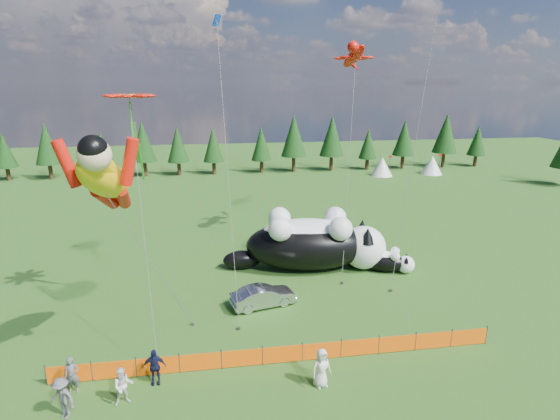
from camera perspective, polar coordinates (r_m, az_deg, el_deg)
name	(u,v)px	position (r m, az deg, el deg)	size (l,w,h in m)	color
ground	(274,331)	(25.54, -0.78, -15.48)	(160.00, 160.00, 0.00)	#0B3309
safety_fence	(282,354)	(22.78, 0.32, -18.33)	(22.06, 0.06, 1.10)	#262626
tree_line	(233,148)	(67.25, -6.20, 8.10)	(90.00, 4.00, 8.00)	black
festival_tents	(310,169)	(64.22, 3.99, 5.42)	(50.00, 3.20, 2.80)	white
cat_large	(314,242)	(32.57, 4.50, -4.18)	(12.17, 5.42, 4.40)	black
cat_small	(385,260)	(33.39, 13.57, -6.40)	(4.62, 2.97, 1.75)	black
car	(263,296)	(27.70, -2.18, -11.21)	(1.41, 4.04, 1.33)	#B9B9BE
spectator_a	(72,375)	(22.83, -25.54, -18.89)	(0.64, 0.42, 1.76)	#545458
spectator_b	(123,386)	(21.37, -19.79, -20.83)	(0.85, 0.50, 1.76)	silver
spectator_c	(154,367)	(22.09, -16.08, -19.07)	(1.04, 0.53, 1.78)	black
spectator_d	(62,398)	(21.58, -26.58, -21.12)	(1.20, 0.62, 1.86)	#545458
spectator_e	(321,368)	(21.23, 5.43, -19.84)	(0.92, 0.60, 1.89)	silver
superhero_kite	(104,178)	(20.08, -21.97, 3.89)	(5.74, 6.56, 12.39)	yellow
gecko_kite	(354,57)	(36.69, 9.61, 19.14)	(4.35, 11.15, 17.55)	red
flower_kite	(129,99)	(25.16, -19.07, 13.53)	(2.89, 7.81, 14.17)	red
diamond_kite_a	(218,40)	(28.22, -8.08, 21.16)	(0.92, 7.11, 18.22)	#0B37A9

